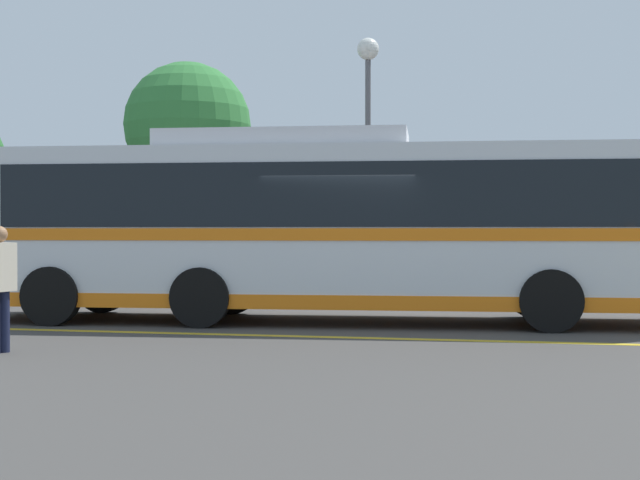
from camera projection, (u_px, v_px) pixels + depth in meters
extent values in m
plane|color=#423F3D|center=(348.00, 323.00, 15.41)|extent=(220.00, 220.00, 0.00)
cube|color=gold|center=(291.00, 336.00, 13.52)|extent=(32.30, 0.20, 0.01)
cube|color=#99999E|center=(369.00, 294.00, 21.41)|extent=(40.30, 0.36, 0.15)
cube|color=silver|center=(320.00, 227.00, 15.65)|extent=(12.47, 3.50, 2.71)
cube|color=black|center=(320.00, 197.00, 15.65)|extent=(10.75, 3.40, 1.06)
cube|color=orange|center=(320.00, 234.00, 15.66)|extent=(12.23, 3.52, 0.20)
cube|color=orange|center=(320.00, 297.00, 15.67)|extent=(12.22, 3.51, 0.24)
cube|color=silver|center=(285.00, 142.00, 15.71)|extent=(4.46, 2.34, 0.30)
cylinder|color=black|center=(533.00, 290.00, 16.40)|extent=(1.02, 0.36, 1.00)
cylinder|color=black|center=(551.00, 301.00, 14.02)|extent=(1.02, 0.36, 1.00)
cylinder|color=black|center=(232.00, 288.00, 17.08)|extent=(1.02, 0.36, 1.00)
cylinder|color=black|center=(200.00, 297.00, 14.70)|extent=(1.02, 0.36, 1.00)
cylinder|color=black|center=(103.00, 287.00, 17.39)|extent=(1.02, 0.36, 1.00)
cylinder|color=black|center=(51.00, 296.00, 15.01)|extent=(1.02, 0.36, 1.00)
cylinder|color=black|center=(14.00, 281.00, 22.93)|extent=(0.61, 0.22, 0.60)
cube|color=silver|center=(141.00, 271.00, 21.53)|extent=(4.77, 2.22, 0.63)
cube|color=black|center=(137.00, 246.00, 21.56)|extent=(2.07, 1.78, 0.58)
cylinder|color=black|center=(210.00, 283.00, 21.98)|extent=(0.61, 0.25, 0.60)
cylinder|color=black|center=(180.00, 288.00, 20.29)|extent=(0.61, 0.25, 0.60)
cylinder|color=black|center=(107.00, 281.00, 22.78)|extent=(0.61, 0.25, 0.60)
cylinder|color=black|center=(69.00, 285.00, 21.09)|extent=(0.61, 0.25, 0.60)
cylinder|color=#191E38|center=(4.00, 322.00, 11.75)|extent=(0.14, 0.14, 0.81)
cylinder|color=#59595E|center=(368.00, 177.00, 22.21)|extent=(0.14, 0.14, 5.85)
sphere|color=silver|center=(368.00, 49.00, 22.18)|extent=(0.55, 0.55, 0.55)
cylinder|color=#513823|center=(188.00, 229.00, 25.65)|extent=(0.28, 0.28, 3.25)
sphere|color=#337A38|center=(187.00, 126.00, 25.61)|extent=(3.64, 3.64, 3.64)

